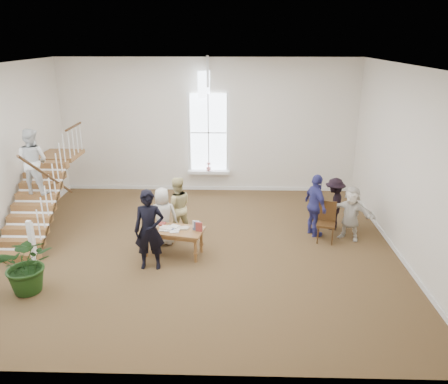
{
  "coord_description": "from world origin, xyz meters",
  "views": [
    {
      "loc": [
        0.93,
        -10.08,
        5.13
      ],
      "look_at": [
        0.64,
        0.4,
        1.37
      ],
      "focal_mm": 35.0,
      "sensor_mm": 36.0,
      "label": 1
    }
  ],
  "objects_px": {
    "person_yellow": "(177,207)",
    "side_chair": "(327,219)",
    "library_table": "(173,232)",
    "elderly_woman": "(163,216)",
    "floor_plant": "(27,264)",
    "woman_cluster_c": "(351,213)",
    "police_officer": "(149,230)",
    "woman_cluster_b": "(334,204)",
    "woman_cluster_a": "(315,206)"
  },
  "relations": [
    {
      "from": "elderly_woman",
      "to": "woman_cluster_b",
      "type": "distance_m",
      "value": 4.73
    },
    {
      "from": "library_table",
      "to": "woman_cluster_a",
      "type": "relative_size",
      "value": 0.91
    },
    {
      "from": "side_chair",
      "to": "woman_cluster_c",
      "type": "bearing_deg",
      "value": 22.94
    },
    {
      "from": "police_officer",
      "to": "woman_cluster_c",
      "type": "relative_size",
      "value": 1.3
    },
    {
      "from": "police_officer",
      "to": "side_chair",
      "type": "distance_m",
      "value": 4.65
    },
    {
      "from": "library_table",
      "to": "person_yellow",
      "type": "bearing_deg",
      "value": 103.49
    },
    {
      "from": "person_yellow",
      "to": "woman_cluster_a",
      "type": "relative_size",
      "value": 0.96
    },
    {
      "from": "floor_plant",
      "to": "elderly_woman",
      "type": "bearing_deg",
      "value": 43.26
    },
    {
      "from": "woman_cluster_c",
      "to": "floor_plant",
      "type": "relative_size",
      "value": 1.12
    },
    {
      "from": "person_yellow",
      "to": "woman_cluster_c",
      "type": "distance_m",
      "value": 4.6
    },
    {
      "from": "elderly_woman",
      "to": "side_chair",
      "type": "relative_size",
      "value": 1.44
    },
    {
      "from": "elderly_woman",
      "to": "side_chair",
      "type": "xyz_separation_m",
      "value": [
        4.26,
        0.33,
        -0.17
      ]
    },
    {
      "from": "police_officer",
      "to": "woman_cluster_b",
      "type": "distance_m",
      "value": 5.25
    },
    {
      "from": "elderly_woman",
      "to": "person_yellow",
      "type": "bearing_deg",
      "value": -130.1
    },
    {
      "from": "library_table",
      "to": "side_chair",
      "type": "height_order",
      "value": "side_chair"
    },
    {
      "from": "woman_cluster_b",
      "to": "floor_plant",
      "type": "bearing_deg",
      "value": -43.42
    },
    {
      "from": "woman_cluster_a",
      "to": "floor_plant",
      "type": "relative_size",
      "value": 1.32
    },
    {
      "from": "elderly_woman",
      "to": "woman_cluster_a",
      "type": "distance_m",
      "value": 4.05
    },
    {
      "from": "library_table",
      "to": "person_yellow",
      "type": "xyz_separation_m",
      "value": [
        -0.05,
        1.1,
        0.23
      ]
    },
    {
      "from": "library_table",
      "to": "elderly_woman",
      "type": "relative_size",
      "value": 1.03
    },
    {
      "from": "elderly_woman",
      "to": "woman_cluster_b",
      "type": "relative_size",
      "value": 1.03
    },
    {
      "from": "woman_cluster_b",
      "to": "side_chair",
      "type": "bearing_deg",
      "value": -3.48
    },
    {
      "from": "woman_cluster_a",
      "to": "floor_plant",
      "type": "bearing_deg",
      "value": 95.67
    },
    {
      "from": "police_officer",
      "to": "elderly_woman",
      "type": "relative_size",
      "value": 1.25
    },
    {
      "from": "library_table",
      "to": "police_officer",
      "type": "xyz_separation_m",
      "value": [
        -0.45,
        -0.65,
        0.35
      ]
    },
    {
      "from": "library_table",
      "to": "side_chair",
      "type": "distance_m",
      "value": 4.02
    },
    {
      "from": "person_yellow",
      "to": "woman_cluster_c",
      "type": "xyz_separation_m",
      "value": [
        4.6,
        -0.07,
        -0.1
      ]
    },
    {
      "from": "library_table",
      "to": "floor_plant",
      "type": "relative_size",
      "value": 1.21
    },
    {
      "from": "floor_plant",
      "to": "police_officer",
      "type": "bearing_deg",
      "value": 24.43
    },
    {
      "from": "elderly_woman",
      "to": "person_yellow",
      "type": "height_order",
      "value": "person_yellow"
    },
    {
      "from": "woman_cluster_c",
      "to": "woman_cluster_b",
      "type": "bearing_deg",
      "value": 145.79
    },
    {
      "from": "woman_cluster_a",
      "to": "woman_cluster_c",
      "type": "bearing_deg",
      "value": -121.43
    },
    {
      "from": "elderly_woman",
      "to": "woman_cluster_c",
      "type": "xyz_separation_m",
      "value": [
        4.9,
        0.43,
        -0.03
      ]
    },
    {
      "from": "elderly_woman",
      "to": "person_yellow",
      "type": "relative_size",
      "value": 0.92
    },
    {
      "from": "library_table",
      "to": "woman_cluster_b",
      "type": "xyz_separation_m",
      "value": [
        4.25,
        1.68,
        0.14
      ]
    },
    {
      "from": "person_yellow",
      "to": "woman_cluster_b",
      "type": "bearing_deg",
      "value": 170.97
    },
    {
      "from": "library_table",
      "to": "floor_plant",
      "type": "xyz_separation_m",
      "value": [
        -2.82,
        -1.73,
        0.05
      ]
    },
    {
      "from": "elderly_woman",
      "to": "woman_cluster_c",
      "type": "height_order",
      "value": "elderly_woman"
    },
    {
      "from": "library_table",
      "to": "woman_cluster_c",
      "type": "distance_m",
      "value": 4.67
    },
    {
      "from": "floor_plant",
      "to": "side_chair",
      "type": "relative_size",
      "value": 1.22
    },
    {
      "from": "woman_cluster_a",
      "to": "elderly_woman",
      "type": "bearing_deg",
      "value": 80.07
    },
    {
      "from": "woman_cluster_a",
      "to": "police_officer",
      "type": "bearing_deg",
      "value": 95.75
    },
    {
      "from": "floor_plant",
      "to": "side_chair",
      "type": "distance_m",
      "value": 7.24
    },
    {
      "from": "library_table",
      "to": "woman_cluster_b",
      "type": "relative_size",
      "value": 1.06
    },
    {
      "from": "elderly_woman",
      "to": "side_chair",
      "type": "bearing_deg",
      "value": 175.23
    },
    {
      "from": "library_table",
      "to": "police_officer",
      "type": "bearing_deg",
      "value": -113.19
    },
    {
      "from": "person_yellow",
      "to": "floor_plant",
      "type": "distance_m",
      "value": 3.97
    },
    {
      "from": "side_chair",
      "to": "elderly_woman",
      "type": "bearing_deg",
      "value": -162.08
    },
    {
      "from": "person_yellow",
      "to": "woman_cluster_a",
      "type": "height_order",
      "value": "woman_cluster_a"
    },
    {
      "from": "person_yellow",
      "to": "side_chair",
      "type": "xyz_separation_m",
      "value": [
        3.96,
        -0.17,
        -0.23
      ]
    }
  ]
}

